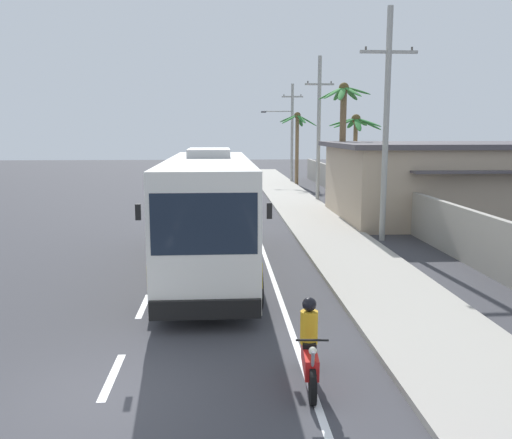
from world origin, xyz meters
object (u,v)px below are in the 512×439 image
object	(u,v)px
roadside_building	(474,181)
palm_second	(297,134)
palm_third	(356,135)
utility_pole_distant	(291,130)
coach_bus_foreground	(209,209)
utility_pole_far	(319,128)
palm_nearest	(343,126)
motorcycle_beside_bus	(309,350)
utility_pole_mid	(386,122)

from	to	relation	value
roadside_building	palm_second	bearing A→B (deg)	110.03
palm_third	utility_pole_distant	bearing A→B (deg)	97.94
coach_bus_foreground	roadside_building	world-z (taller)	roadside_building
utility_pole_distant	utility_pole_far	bearing A→B (deg)	-89.39
utility_pole_far	palm_nearest	bearing A→B (deg)	-83.27
palm_second	roadside_building	distance (m)	19.82
motorcycle_beside_bus	palm_third	size ratio (longest dim) A/B	0.35
coach_bus_foreground	palm_third	distance (m)	18.21
coach_bus_foreground	utility_pole_far	bearing A→B (deg)	69.30
roadside_building	utility_pole_far	bearing A→B (deg)	131.16
coach_bus_foreground	motorcycle_beside_bus	size ratio (longest dim) A/B	5.82
utility_pole_far	palm_nearest	size ratio (longest dim) A/B	1.28
palm_third	utility_pole_far	bearing A→B (deg)	135.45
utility_pole_distant	palm_nearest	world-z (taller)	utility_pole_distant
utility_pole_mid	palm_second	distance (m)	23.88
palm_nearest	roadside_building	world-z (taller)	palm_nearest
motorcycle_beside_bus	roadside_building	world-z (taller)	roadside_building
palm_nearest	palm_second	distance (m)	15.34
palm_third	motorcycle_beside_bus	bearing A→B (deg)	-105.57
utility_pole_mid	motorcycle_beside_bus	bearing A→B (deg)	-111.89
palm_second	roadside_building	xyz separation A→B (m)	(6.74, -18.49, -2.33)
motorcycle_beside_bus	palm_second	size ratio (longest dim) A/B	0.32
utility_pole_distant	palm_third	xyz separation A→B (m)	(2.11, -15.12, -0.32)
utility_pole_mid	palm_nearest	world-z (taller)	utility_pole_mid
coach_bus_foreground	utility_pole_mid	size ratio (longest dim) A/B	1.21
utility_pole_mid	utility_pole_far	world-z (taller)	utility_pole_mid
utility_pole_far	palm_nearest	xyz separation A→B (m)	(0.55, -4.64, 0.07)
utility_pole_mid	palm_nearest	distance (m)	8.55
utility_pole_distant	palm_third	bearing A→B (deg)	-82.06
coach_bus_foreground	utility_pole_far	distance (m)	19.21
utility_pole_mid	palm_nearest	size ratio (longest dim) A/B	1.31
utility_pole_far	roadside_building	xyz separation A→B (m)	(6.82, -7.81, -2.79)
utility_pole_mid	palm_third	distance (m)	11.37
utility_pole_mid	utility_pole_far	bearing A→B (deg)	91.82
motorcycle_beside_bus	palm_third	xyz separation A→B (m)	(6.72, 24.11, 3.65)
utility_pole_mid	utility_pole_distant	size ratio (longest dim) A/B	1.09
utility_pole_far	utility_pole_distant	distance (m)	13.19
palm_third	palm_nearest	bearing A→B (deg)	-117.79
utility_pole_far	palm_nearest	distance (m)	4.67
motorcycle_beside_bus	coach_bus_foreground	bearing A→B (deg)	103.40
palm_second	roadside_building	bearing A→B (deg)	-69.97
utility_pole_far	palm_second	bearing A→B (deg)	89.56
motorcycle_beside_bus	utility_pole_mid	world-z (taller)	utility_pole_mid
utility_pole_mid	palm_third	xyz separation A→B (m)	(1.55, 11.25, -0.60)
utility_pole_distant	roadside_building	size ratio (longest dim) A/B	0.58
palm_nearest	roadside_building	size ratio (longest dim) A/B	0.49
motorcycle_beside_bus	palm_second	world-z (taller)	palm_second
utility_pole_mid	roadside_building	size ratio (longest dim) A/B	0.64
coach_bus_foreground	palm_third	bearing A→B (deg)	61.26
utility_pole_mid	utility_pole_far	distance (m)	13.19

